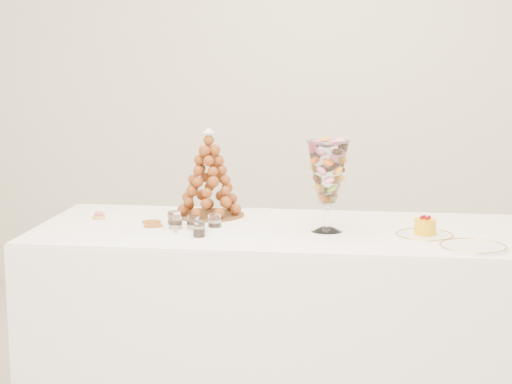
# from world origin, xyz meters

# --- Properties ---
(buffet_table) EXTENTS (2.16, 0.97, 0.80)m
(buffet_table) POSITION_xyz_m (0.09, 0.33, 0.40)
(buffet_table) COLOR white
(buffet_table) RESTS_ON ground
(lace_tray) EXTENTS (0.70, 0.58, 0.02)m
(lace_tray) POSITION_xyz_m (-0.30, 0.36, 0.81)
(lace_tray) COLOR white
(lace_tray) RESTS_ON buffet_table
(macaron_vase) EXTENTS (0.17, 0.17, 0.37)m
(macaron_vase) POSITION_xyz_m (0.26, 0.30, 1.04)
(macaron_vase) COLOR white
(macaron_vase) RESTS_ON buffet_table
(cake_plate) EXTENTS (0.24, 0.24, 0.01)m
(cake_plate) POSITION_xyz_m (0.65, 0.27, 0.81)
(cake_plate) COLOR white
(cake_plate) RESTS_ON buffet_table
(spare_plate) EXTENTS (0.26, 0.26, 0.01)m
(spare_plate) POSITION_xyz_m (0.83, 0.11, 0.81)
(spare_plate) COLOR white
(spare_plate) RESTS_ON buffet_table
(pink_tart) EXTENTS (0.06, 0.06, 0.04)m
(pink_tart) POSITION_xyz_m (-0.75, 0.36, 0.82)
(pink_tart) COLOR tan
(pink_tart) RESTS_ON buffet_table
(verrine_a) EXTENTS (0.05, 0.05, 0.07)m
(verrine_a) POSITION_xyz_m (-0.37, 0.23, 0.84)
(verrine_a) COLOR white
(verrine_a) RESTS_ON buffet_table
(verrine_b) EXTENTS (0.06, 0.06, 0.07)m
(verrine_b) POSITION_xyz_m (-0.27, 0.16, 0.84)
(verrine_b) COLOR white
(verrine_b) RESTS_ON buffet_table
(verrine_c) EXTENTS (0.07, 0.07, 0.07)m
(verrine_c) POSITION_xyz_m (-0.19, 0.21, 0.84)
(verrine_c) COLOR white
(verrine_c) RESTS_ON buffet_table
(verrine_d) EXTENTS (0.06, 0.06, 0.07)m
(verrine_d) POSITION_xyz_m (-0.34, 0.14, 0.84)
(verrine_d) COLOR white
(verrine_d) RESTS_ON buffet_table
(verrine_e) EXTENTS (0.05, 0.05, 0.06)m
(verrine_e) POSITION_xyz_m (-0.23, 0.11, 0.83)
(verrine_e) COLOR white
(verrine_e) RESTS_ON buffet_table
(ramekin_back) EXTENTS (0.09, 0.09, 0.03)m
(ramekin_back) POSITION_xyz_m (-0.46, 0.21, 0.82)
(ramekin_back) COLOR white
(ramekin_back) RESTS_ON buffet_table
(ramekin_front) EXTENTS (0.09, 0.09, 0.03)m
(ramekin_front) POSITION_xyz_m (-0.43, 0.14, 0.82)
(ramekin_front) COLOR white
(ramekin_front) RESTS_ON buffet_table
(croquembouche) EXTENTS (0.32, 0.32, 0.38)m
(croquembouche) POSITION_xyz_m (-0.27, 0.43, 1.01)
(croquembouche) COLOR brown
(croquembouche) RESTS_ON lace_tray
(mousse_cake) EXTENTS (0.09, 0.09, 0.08)m
(mousse_cake) POSITION_xyz_m (0.65, 0.27, 0.85)
(mousse_cake) COLOR #F3AF0B
(mousse_cake) RESTS_ON cake_plate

